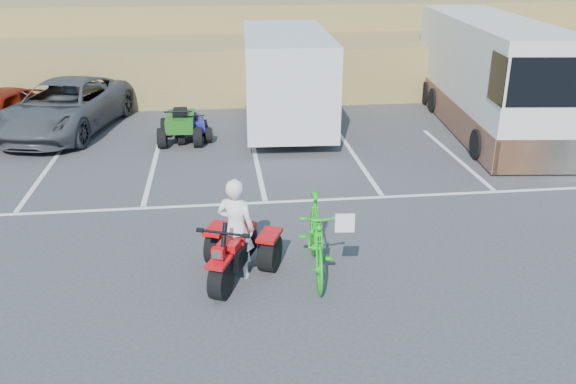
{
  "coord_description": "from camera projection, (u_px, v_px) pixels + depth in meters",
  "views": [
    {
      "loc": [
        -0.99,
        -10.12,
        5.35
      ],
      "look_at": [
        0.29,
        0.52,
        1.0
      ],
      "focal_mm": 38.0,
      "sensor_mm": 36.0,
      "label": 1
    }
  ],
  "objects": [
    {
      "name": "cargo_trailer",
      "position": [
        286.0,
        76.0,
        18.85
      ],
      "size": [
        2.79,
        6.38,
        2.93
      ],
      "rotation": [
        0.0,
        0.0,
        -0.05
      ],
      "color": "silver",
      "rests_on": "ground"
    },
    {
      "name": "quad_atv_blue",
      "position": [
        193.0,
        139.0,
        18.09
      ],
      "size": [
        1.16,
        1.44,
        0.86
      ],
      "primitive_type": null,
      "rotation": [
        0.0,
        0.0,
        0.15
      ],
      "color": "navy",
      "rests_on": "ground"
    },
    {
      "name": "green_dirt_bike",
      "position": [
        316.0,
        238.0,
        10.47
      ],
      "size": [
        0.82,
        2.31,
        1.36
      ],
      "primitive_type": "imported",
      "rotation": [
        0.0,
        0.0,
        -0.08
      ],
      "color": "#14BF19",
      "rests_on": "ground"
    },
    {
      "name": "grey_pickup",
      "position": [
        65.0,
        107.0,
        18.57
      ],
      "size": [
        3.79,
        6.04,
        1.56
      ],
      "primitive_type": "imported",
      "rotation": [
        0.0,
        0.0,
        -0.23
      ],
      "color": "#42464A",
      "rests_on": "ground"
    },
    {
      "name": "parking_stripes",
      "position": [
        294.0,
        175.0,
        15.26
      ],
      "size": [
        28.0,
        5.16,
        0.01
      ],
      "color": "white",
      "rests_on": "ground"
    },
    {
      "name": "grass_embankment",
      "position": [
        238.0,
        48.0,
        25.14
      ],
      "size": [
        40.0,
        8.5,
        3.1
      ],
      "color": "olive",
      "rests_on": "ground"
    },
    {
      "name": "rider",
      "position": [
        236.0,
        229.0,
        10.31
      ],
      "size": [
        0.77,
        0.65,
        1.8
      ],
      "primitive_type": "imported",
      "rotation": [
        0.0,
        0.0,
        2.76
      ],
      "color": "white",
      "rests_on": "ground"
    },
    {
      "name": "red_trike_atv",
      "position": [
        235.0,
        279.0,
        10.51
      ],
      "size": [
        1.87,
        2.11,
        1.13
      ],
      "primitive_type": null,
      "rotation": [
        0.0,
        0.0,
        -0.39
      ],
      "color": "red",
      "rests_on": "ground"
    },
    {
      "name": "quad_atv_green",
      "position": [
        182.0,
        142.0,
        17.88
      ],
      "size": [
        1.28,
        1.69,
        1.09
      ],
      "primitive_type": null,
      "rotation": [
        0.0,
        0.0,
        -0.02
      ],
      "color": "#1B5B14",
      "rests_on": "ground"
    },
    {
      "name": "rv_motorhome",
      "position": [
        487.0,
        82.0,
        18.85
      ],
      "size": [
        3.26,
        9.29,
        3.27
      ],
      "rotation": [
        0.0,
        0.0,
        -0.11
      ],
      "color": "silver",
      "rests_on": "ground"
    },
    {
      "name": "ground",
      "position": [
        276.0,
        252.0,
        11.43
      ],
      "size": [
        100.0,
        100.0,
        0.0
      ],
      "primitive_type": "plane",
      "color": "#39393C",
      "rests_on": "ground"
    }
  ]
}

